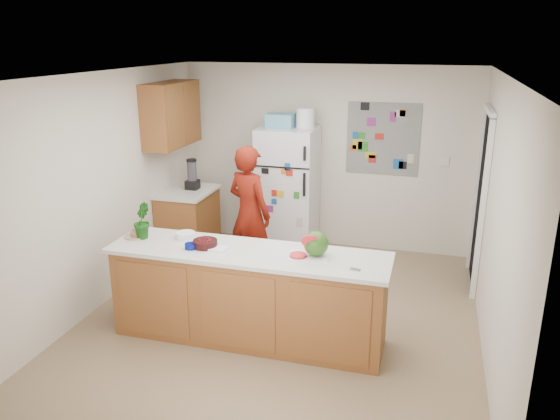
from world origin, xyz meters
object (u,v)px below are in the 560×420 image
(refrigerator, at_px, (288,190))
(person, at_px, (249,213))
(watermelon, at_px, (316,243))
(cherry_bowl, at_px, (205,243))

(refrigerator, xyz_separation_m, person, (-0.20, -1.02, -0.03))
(watermelon, height_order, cherry_bowl, watermelon)
(refrigerator, xyz_separation_m, watermelon, (0.90, -2.34, 0.20))
(refrigerator, bearing_deg, person, -101.11)
(refrigerator, relative_size, cherry_bowl, 7.30)
(person, distance_m, watermelon, 1.73)
(person, height_order, cherry_bowl, person)
(watermelon, bearing_deg, refrigerator, 110.95)
(cherry_bowl, bearing_deg, person, 91.18)
(refrigerator, height_order, person, refrigerator)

